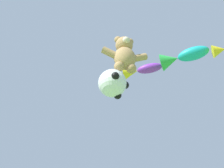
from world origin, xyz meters
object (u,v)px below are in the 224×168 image
soccer_ball_kite (113,83)px  fish_kite_violet (140,70)px  fish_kite_teal (181,57)px  teddy_bear_kite (125,54)px

soccer_ball_kite → fish_kite_violet: fish_kite_violet is taller
fish_kite_violet → fish_kite_teal: size_ratio=0.90×
teddy_bear_kite → fish_kite_teal: (3.09, 0.90, 1.46)m
fish_kite_violet → fish_kite_teal: fish_kite_violet is taller
teddy_bear_kite → soccer_ball_kite: size_ratio=1.70×
teddy_bear_kite → fish_kite_violet: (1.53, 2.47, 1.75)m
soccer_ball_kite → teddy_bear_kite: bearing=-13.9°
teddy_bear_kite → fish_kite_teal: bearing=16.2°
teddy_bear_kite → fish_kite_teal: 3.53m
soccer_ball_kite → fish_kite_violet: 4.51m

